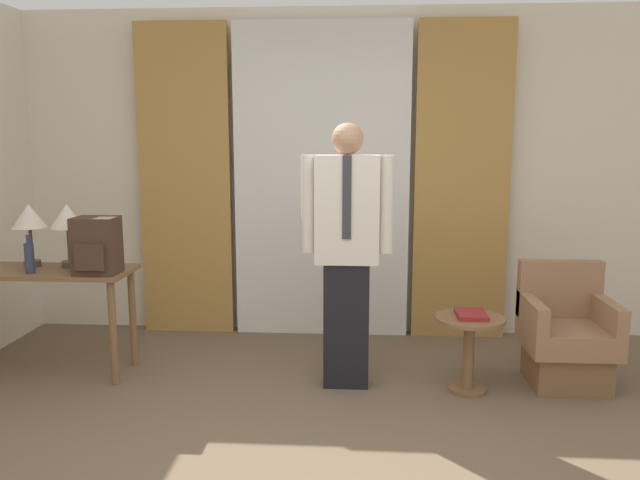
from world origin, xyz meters
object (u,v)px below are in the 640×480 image
armchair (566,338)px  book (471,314)px  table_lamp_right (67,219)px  side_table (469,341)px  bottle_near_edge (29,257)px  person (347,245)px  table_lamp_left (29,219)px  desk (46,287)px  backpack (97,246)px

armchair → book: armchair is taller
table_lamp_right → side_table: size_ratio=0.88×
bottle_near_edge → person: (2.14, 0.03, 0.10)m
table_lamp_right → bottle_near_edge: bearing=-126.2°
person → book: bearing=-2.8°
table_lamp_left → table_lamp_right: same height
desk → backpack: backpack is taller
table_lamp_right → book: (2.78, -0.24, -0.57)m
desk → book: (2.92, -0.14, -0.11)m
person → side_table: 1.01m
book → table_lamp_right: bearing=175.1°
desk → table_lamp_left: table_lamp_left is taller
bottle_near_edge → backpack: (0.46, 0.02, 0.08)m
bottle_near_edge → side_table: 2.98m
backpack → person: size_ratio=0.22×
bottle_near_edge → table_lamp_left: bearing=115.2°
table_lamp_right → book: 2.85m
person → armchair: size_ratio=2.15×
table_lamp_left → table_lamp_right: 0.28m
backpack → armchair: bearing=2.7°
person → book: (0.81, -0.04, -0.44)m
bottle_near_edge → side_table: (2.94, -0.02, -0.51)m
desk → armchair: (3.59, 0.04, -0.31)m
desk → side_table: bearing=-2.8°
bottle_near_edge → person: 2.14m
table_lamp_left → book: bearing=-4.5°
table_lamp_left → person: (2.24, -0.20, -0.13)m
table_lamp_right → backpack: bearing=-36.2°
bottle_near_edge → book: (2.95, -0.01, -0.34)m
table_lamp_left → armchair: table_lamp_left is taller
desk → table_lamp_right: (0.14, 0.10, 0.46)m
desk → book: desk is taller
table_lamp_left → person: bearing=-5.1°
bottle_near_edge → person: size_ratio=0.15×
desk → table_lamp_left: (-0.14, 0.10, 0.46)m
table_lamp_left → armchair: bearing=-1.0°
table_lamp_left → bottle_near_edge: 0.34m
side_table → book: (0.01, 0.01, 0.18)m
backpack → book: 2.52m
book → desk: bearing=177.3°
bottle_near_edge → book: size_ratio=1.09×
book → person: bearing=177.2°
backpack → bottle_near_edge: bearing=-178.1°
table_lamp_right → armchair: bearing=-1.1°
person → book: 0.92m
desk → side_table: (2.91, -0.14, -0.28)m
table_lamp_right → bottle_near_edge: 0.37m
side_table → book: 0.18m
table_lamp_right → armchair: (3.45, -0.07, -0.78)m
desk → bottle_near_edge: (-0.03, -0.13, 0.23)m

